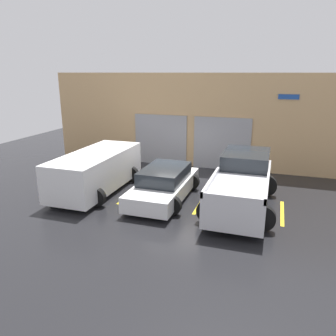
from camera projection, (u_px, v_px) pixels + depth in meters
ground_plane at (177, 184)px, 14.38m from camera, size 28.00×28.00×0.00m
shophouse_building at (196, 121)px, 16.73m from camera, size 15.76×0.68×4.71m
pickup_truck at (242, 184)px, 11.86m from camera, size 2.48×5.13×1.77m
sedan_white at (164, 184)px, 12.63m from camera, size 2.17×4.30×1.23m
sedan_side at (97, 170)px, 13.40m from camera, size 2.36×4.83×1.61m
parking_stripe_far_left at (68, 187)px, 14.08m from camera, size 0.12×2.20×0.01m
parking_stripe_left at (130, 194)px, 13.20m from camera, size 0.12×2.20×0.01m
parking_stripe_centre at (201, 203)px, 12.32m from camera, size 0.12×2.20×0.01m
parking_stripe_right at (282, 213)px, 11.44m from camera, size 0.12×2.20×0.01m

